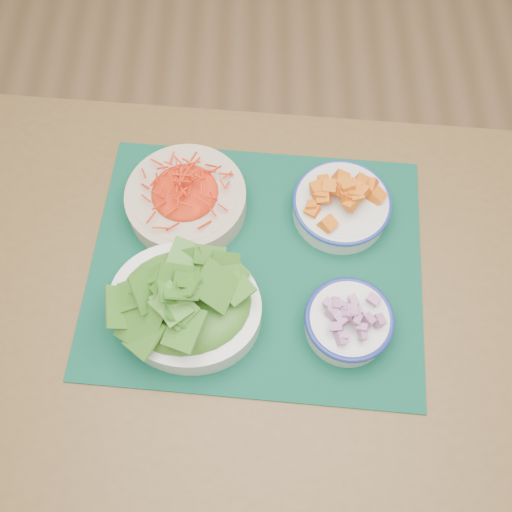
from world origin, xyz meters
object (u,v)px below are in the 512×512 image
at_px(carrot_bowl, 186,196).
at_px(onion_bowl, 349,320).
at_px(placemat, 256,263).
at_px(lettuce_bowl, 185,301).
at_px(table, 264,312).
at_px(squash_bowl, 342,202).

bearing_deg(carrot_bowl, onion_bowl, -39.73).
xyz_separation_m(placemat, lettuce_bowl, (-0.12, -0.10, 0.06)).
relative_size(table, carrot_bowl, 5.74).
bearing_deg(lettuce_bowl, placemat, 54.62).
bearing_deg(carrot_bowl, placemat, -41.62).
height_order(table, carrot_bowl, carrot_bowl).
bearing_deg(squash_bowl, placemat, -146.13).
bearing_deg(placemat, squash_bowl, 38.65).
bearing_deg(lettuce_bowl, squash_bowl, 51.51).
xyz_separation_m(carrot_bowl, onion_bowl, (0.29, -0.24, -0.00)).
distance_m(table, placemat, 0.12).
bearing_deg(lettuce_bowl, carrot_bowl, 108.60).
bearing_deg(squash_bowl, onion_bowl, -90.46).
bearing_deg(table, carrot_bowl, 134.53).
relative_size(carrot_bowl, onion_bowl, 1.46).
bearing_deg(lettuce_bowl, table, 30.54).
distance_m(placemat, squash_bowl, 0.20).
xyz_separation_m(carrot_bowl, lettuce_bowl, (0.01, -0.22, 0.02)).
relative_size(placemat, lettuce_bowl, 1.95).
distance_m(carrot_bowl, squash_bowl, 0.29).
bearing_deg(table, squash_bowl, 54.29).
xyz_separation_m(placemat, squash_bowl, (0.16, 0.11, 0.04)).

